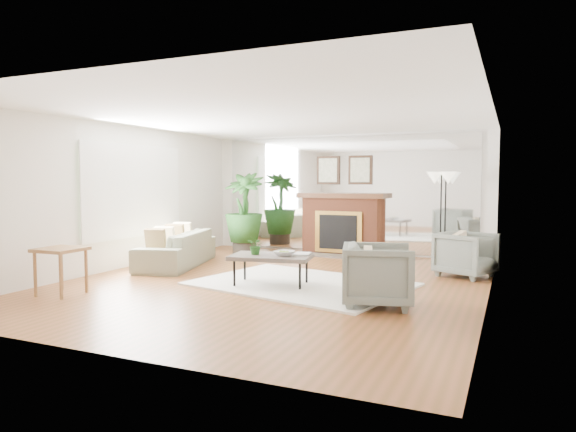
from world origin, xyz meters
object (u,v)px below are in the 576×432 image
at_px(coffee_table, 271,258).
at_px(armchair_front, 378,275).
at_px(fireplace, 341,223).
at_px(floor_lamp, 441,185).
at_px(armchair_back, 466,254).
at_px(side_table, 61,255).
at_px(sofa, 177,249).
at_px(potted_ficus, 244,210).

relative_size(coffee_table, armchair_front, 1.48).
height_order(fireplace, armchair_front, fireplace).
bearing_deg(armchair_front, floor_lamp, -19.52).
bearing_deg(floor_lamp, armchair_front, -93.58).
xyz_separation_m(armchair_back, side_table, (-4.88, -3.54, 0.17)).
height_order(coffee_table, armchair_back, armchair_back).
distance_m(sofa, armchair_back, 4.96).
relative_size(armchair_front, potted_ficus, 0.50).
relative_size(armchair_front, side_table, 1.33).
xyz_separation_m(armchair_back, potted_ficus, (-4.50, 0.89, 0.55)).
bearing_deg(fireplace, potted_ficus, -159.69).
distance_m(potted_ficus, floor_lamp, 3.99).
relative_size(armchair_back, side_table, 1.25).
xyz_separation_m(fireplace, floor_lamp, (2.02, -0.16, 0.79)).
bearing_deg(armchair_back, floor_lamp, 45.54).
distance_m(armchair_front, side_table, 4.20).
relative_size(potted_ficus, floor_lamp, 1.00).
height_order(fireplace, sofa, fireplace).
xyz_separation_m(sofa, floor_lamp, (4.28, 2.42, 1.14)).
bearing_deg(armchair_back, coffee_table, 150.81).
distance_m(side_table, potted_ficus, 4.47).
distance_m(coffee_table, side_table, 2.86).
bearing_deg(floor_lamp, potted_ficus, -172.07).
bearing_deg(floor_lamp, coffee_table, -119.94).
distance_m(sofa, side_table, 2.57).
bearing_deg(sofa, coffee_table, 52.66).
height_order(side_table, potted_ficus, potted_ficus).
xyz_separation_m(fireplace, potted_ficus, (-1.90, -0.70, 0.25)).
relative_size(side_table, floor_lamp, 0.37).
bearing_deg(coffee_table, sofa, 158.04).
distance_m(fireplace, sofa, 3.45).
height_order(potted_ficus, floor_lamp, potted_ficus).
xyz_separation_m(coffee_table, side_table, (-2.36, -1.62, 0.11)).
distance_m(coffee_table, potted_ficus, 3.48).
bearing_deg(floor_lamp, armchair_back, -67.90).
bearing_deg(armchair_front, side_table, 89.20).
height_order(armchair_front, floor_lamp, floor_lamp).
bearing_deg(armchair_back, sofa, 124.87).
distance_m(fireplace, coffee_table, 3.54).
xyz_separation_m(sofa, side_table, (-0.02, -2.56, 0.22)).
bearing_deg(fireplace, sofa, -131.25).
bearing_deg(potted_ficus, sofa, -100.86).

